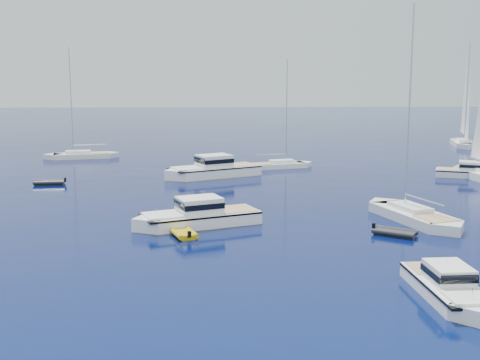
% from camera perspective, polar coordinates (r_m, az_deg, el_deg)
% --- Properties ---
extents(ground, '(400.00, 400.00, 0.00)m').
position_cam_1_polar(ground, '(36.33, -1.32, -9.45)').
color(ground, '#071847').
rests_on(ground, ground).
extents(motor_cruiser_near, '(3.06, 9.01, 2.34)m').
position_cam_1_polar(motor_cruiser_near, '(35.71, 18.75, -10.33)').
color(motor_cruiser_near, white).
rests_on(motor_cruiser_near, ground).
extents(motor_cruiser_centre, '(11.61, 7.30, 2.93)m').
position_cam_1_polar(motor_cruiser_centre, '(49.67, -4.01, -4.22)').
color(motor_cruiser_centre, white).
rests_on(motor_cruiser_centre, ground).
extents(motor_cruiser_far_r, '(9.57, 6.06, 2.41)m').
position_cam_1_polar(motor_cruiser_far_r, '(77.69, 20.72, 0.23)').
color(motor_cruiser_far_r, silver).
rests_on(motor_cruiser_far_r, ground).
extents(motor_cruiser_distant, '(13.09, 9.16, 3.33)m').
position_cam_1_polar(motor_cruiser_distant, '(73.26, -2.59, 0.31)').
color(motor_cruiser_distant, white).
rests_on(motor_cruiser_distant, ground).
extents(sailboat_mid_r, '(6.71, 12.84, 18.28)m').
position_cam_1_polar(sailboat_mid_r, '(53.22, 15.72, -3.62)').
color(sailboat_mid_r, silver).
rests_on(sailboat_mid_r, ground).
extents(sailboat_centre, '(10.13, 5.21, 14.41)m').
position_cam_1_polar(sailboat_centre, '(80.29, 3.63, 1.12)').
color(sailboat_centre, white).
rests_on(sailboat_centre, ground).
extents(sailboat_far_l, '(11.54, 5.14, 16.43)m').
position_cam_1_polar(sailboat_far_l, '(92.45, -14.45, 1.96)').
color(sailboat_far_l, silver).
rests_on(sailboat_far_l, ground).
extents(sailboat_sails_far, '(6.05, 12.71, 18.09)m').
position_cam_1_polar(sailboat_sails_far, '(112.17, 19.93, 3.00)').
color(sailboat_sails_far, white).
rests_on(sailboat_sails_far, ground).
extents(tender_yellow, '(2.90, 3.83, 0.95)m').
position_cam_1_polar(tender_yellow, '(46.66, -5.32, -5.15)').
color(tender_yellow, '#BF9C0B').
rests_on(tender_yellow, ground).
extents(tender_grey_near, '(3.81, 3.39, 0.95)m').
position_cam_1_polar(tender_grey_near, '(47.95, 14.15, -5.00)').
color(tender_grey_near, black).
rests_on(tender_grey_near, ground).
extents(tender_grey_far, '(3.63, 2.26, 0.95)m').
position_cam_1_polar(tender_grey_far, '(71.12, -17.23, -0.40)').
color(tender_grey_far, black).
rests_on(tender_grey_far, ground).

